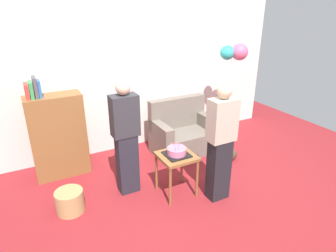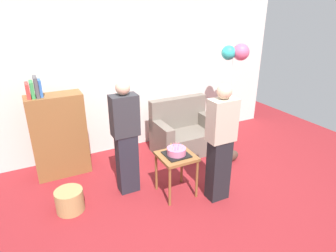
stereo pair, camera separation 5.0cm
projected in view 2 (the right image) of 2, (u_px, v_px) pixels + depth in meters
ground_plane at (189, 201)px, 4.02m from camera, size 8.00×8.00×0.00m
wall_back at (131, 75)px, 5.18m from camera, size 6.00×0.10×2.70m
couch at (183, 133)px, 5.29m from camera, size 1.10×0.70×0.96m
bookshelf at (59, 135)px, 4.45m from camera, size 0.80×0.36×1.59m
side_table at (176, 161)px, 4.00m from camera, size 0.48×0.48×0.62m
birthday_cake at (176, 152)px, 3.94m from camera, size 0.32×0.32×0.17m
person_blowing_candles at (126, 138)px, 3.95m from camera, size 0.36×0.22×1.63m
person_holding_cake at (220, 144)px, 3.79m from camera, size 0.36×0.22×1.63m
wicker_basket at (70, 200)px, 3.79m from camera, size 0.36×0.36×0.30m
handbag at (231, 156)px, 5.01m from camera, size 0.28×0.14×0.20m
balloon_bunch at (236, 52)px, 5.08m from camera, size 0.46×0.38×1.88m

